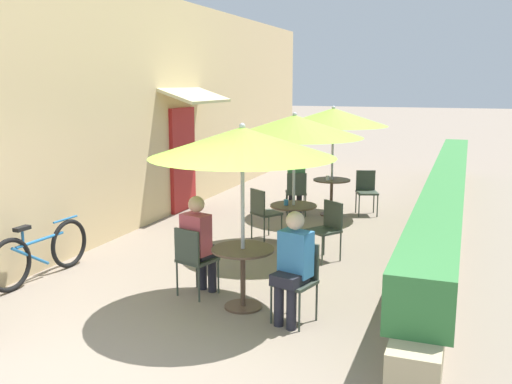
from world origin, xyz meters
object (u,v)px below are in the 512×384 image
Objects in this scene: cafe_chair_near_left at (193,256)px; patio_table_far at (332,190)px; seated_patron_near_right at (293,263)px; coffee_cup_far at (328,178)px; patio_table_near at (243,266)px; patio_umbrella_far at (333,117)px; cafe_chair_far_left at (296,190)px; patio_umbrella_mid at (294,126)px; patio_umbrella_near at (242,142)px; seated_patron_near_left at (199,240)px; cafe_chair_far_right at (366,189)px; cafe_chair_near_right at (298,275)px; cafe_chair_mid_right at (263,210)px; patio_table_mid at (293,218)px; cafe_chair_mid_left at (327,226)px; coffee_cup_mid at (286,202)px; seated_patron_far_left at (296,181)px; bicycle_leaning at (41,253)px.

patio_table_far is at bearing 98.98° from cafe_chair_near_left.
seated_patron_near_right is 13.89× the size of coffee_cup_far.
patio_umbrella_far is (-0.12, 5.05, 1.44)m from patio_table_near.
cafe_chair_far_left is at bearing -58.32° from seated_patron_near_right.
patio_umbrella_far is at bearing 89.58° from patio_umbrella_mid.
patio_umbrella_near is 1.73× the size of seated_patron_near_left.
seated_patron_near_left reaches higher than cafe_chair_far_right.
seated_patron_near_left is at bearing 161.49° from patio_umbrella_near.
patio_table_near is 5.39m from cafe_chair_far_right.
cafe_chair_mid_right is at bearing -47.85° from cafe_chair_near_right.
cafe_chair_near_right is at bearing -72.14° from patio_table_mid.
patio_table_mid is (-0.84, 2.61, -0.01)m from cafe_chair_near_right.
cafe_chair_mid_left is at bearing 75.56° from cafe_chair_near_left.
cafe_chair_near_left is 1.19× the size of patio_table_far.
patio_umbrella_mid is (-0.84, 2.61, 1.42)m from cafe_chair_near_right.
patio_table_far is at bearing -82.87° from patio_umbrella_far.
patio_table_near is at bearing -84.26° from coffee_cup_mid.
patio_umbrella_far is 1.44m from seated_patron_far_left.
seated_patron_near_left is 1.44× the size of cafe_chair_far_right.
patio_umbrella_mid reaches higher than bicycle_leaning.
patio_umbrella_near is 2.48× the size of cafe_chair_near_right.
patio_table_near is at bearing -2.87° from seated_patron_near_left.
patio_umbrella_far is 2.48× the size of cafe_chair_far_left.
patio_umbrella_far is 1.22× the size of bicycle_leaning.
seated_patron_far_left is at bearing 105.56° from patio_umbrella_mid.
cafe_chair_near_left and cafe_chair_mid_left have the same top height.
patio_umbrella_far is (0.58, 4.94, 1.42)m from cafe_chair_near_left.
patio_umbrella_mid is at bearing 6.19° from cafe_chair_mid_left.
coffee_cup_far is (0.52, 4.81, 0.25)m from cafe_chair_near_left.
cafe_chair_mid_left is 2.86m from coffee_cup_far.
seated_patron_near_left is at bearing -95.96° from coffee_cup_far.
cafe_chair_near_right is 3.09m from patio_umbrella_mid.
bicycle_leaning is (-2.13, -2.84, -0.15)m from cafe_chair_mid_right.
coffee_cup_far is (0.49, 4.70, 0.08)m from seated_patron_near_left.
patio_umbrella_far is at bearing 99.18° from seated_patron_near_left.
patio_table_mid is at bearing -89.13° from coffee_cup_far.
cafe_chair_mid_right is 3.55m from bicycle_leaning.
patio_table_far is 0.34× the size of patio_umbrella_far.
seated_patron_far_left is (-0.10, 4.73, 0.17)m from cafe_chair_near_left.
cafe_chair_near_right is at bearing -93.46° from seated_patron_far_left.
bicycle_leaning is at bearing -137.31° from coffee_cup_mid.
cafe_chair_mid_left is (-0.18, 2.38, -0.17)m from seated_patron_near_right.
cafe_chair_near_left is 1.00× the size of cafe_chair_far_right.
patio_umbrella_near is 2.48× the size of cafe_chair_near_left.
bicycle_leaning is at bearing 14.04° from cafe_chair_near_right.
seated_patron_near_left is at bearing 56.83° from cafe_chair_far_right.
cafe_chair_near_right reaches higher than patio_table_near.
seated_patron_near_left is 4.73m from coffee_cup_far.
seated_patron_near_right is 1.44× the size of cafe_chair_mid_right.
seated_patron_near_left is (-0.67, 0.22, 0.18)m from patio_table_near.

